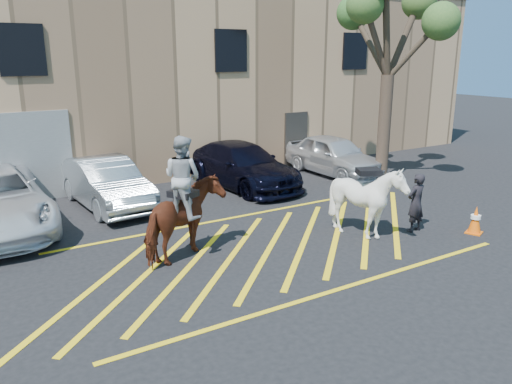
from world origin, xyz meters
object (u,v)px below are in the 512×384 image
car_blue_suv (242,165)px  car_white_suv (334,155)px  handler (416,203)px  car_silver_sedan (106,183)px  mounted_bay (184,210)px  traffic_cone (475,220)px  saddled_white (367,201)px  tree (391,16)px

car_blue_suv → car_white_suv: bearing=-9.7°
handler → car_silver_sedan: bearing=-49.7°
handler → mounted_bay: size_ratio=0.55×
car_blue_suv → traffic_cone: bearing=-74.6°
traffic_cone → saddled_white: bearing=153.9°
handler → mounted_bay: bearing=-18.3°
handler → saddled_white: (-1.40, 0.34, 0.19)m
car_white_suv → traffic_cone: bearing=-100.2°
mounted_bay → tree: tree is taller
car_blue_suv → mounted_bay: (-4.31, -4.91, 0.39)m
car_white_suv → traffic_cone: (-1.14, -7.01, -0.39)m
saddled_white → traffic_cone: size_ratio=3.06×
car_white_suv → handler: (-2.35, -6.08, 0.02)m
traffic_cone → tree: size_ratio=0.10×
mounted_bay → traffic_cone: (7.04, -2.41, -0.77)m
car_white_suv → saddled_white: (-3.75, -5.74, 0.21)m
handler → traffic_cone: 1.58m
car_white_suv → car_silver_sedan: bearing=177.0°
car_blue_suv → handler: size_ratio=3.33×
traffic_cone → car_blue_suv: bearing=110.5°
car_white_suv → traffic_cone: size_ratio=6.06×
car_white_suv → mounted_bay: size_ratio=1.58×
saddled_white → handler: bearing=-13.7°
tree → handler: bearing=-125.4°
car_silver_sedan → saddled_white: size_ratio=2.00×
saddled_white → tree: tree is taller
car_white_suv → saddled_white: 6.86m
traffic_cone → tree: 7.59m
car_silver_sedan → car_white_suv: bearing=-6.9°
handler → car_blue_suv: bearing=-80.7°
saddled_white → traffic_cone: saddled_white is taller
mounted_bay → tree: size_ratio=0.38×
car_blue_suv → saddled_white: size_ratio=2.30×
car_blue_suv → handler: handler is taller
car_silver_sedan → car_blue_suv: 4.72m
car_blue_suv → mounted_bay: mounted_bay is taller
saddled_white → traffic_cone: 2.96m
car_silver_sedan → mounted_bay: bearing=-90.0°
mounted_bay → traffic_cone: mounted_bay is taller
car_silver_sedan → traffic_cone: car_silver_sedan is taller
mounted_bay → tree: bearing=17.1°
handler → traffic_cone: size_ratio=2.12×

